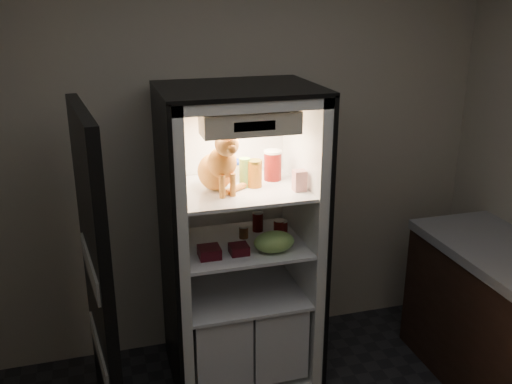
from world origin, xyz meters
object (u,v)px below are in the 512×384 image
tabby_cat (219,166)px  salsa_jar (254,173)px  pepper_jar (273,165)px  condiment_jar (244,232)px  berry_box_right (239,249)px  refrigerator (239,260)px  soda_can_a (258,222)px  berry_box_left (209,252)px  grape_bag (274,242)px  mayo_tub (238,170)px  parmesan_shaker (245,172)px  cream_carton (299,180)px  soda_can_b (279,230)px  soda_can_c (282,230)px

tabby_cat → salsa_jar: size_ratio=2.50×
salsa_jar → pepper_jar: size_ratio=0.88×
condiment_jar → berry_box_right: condiment_jar is taller
refrigerator → soda_can_a: refrigerator is taller
soda_can_a → berry_box_left: bearing=-142.2°
salsa_jar → grape_bag: size_ratio=0.67×
mayo_tub → soda_can_a: size_ratio=1.02×
pepper_jar → berry_box_right: (-0.27, -0.24, -0.41)m
soda_can_a → condiment_jar: soda_can_a is taller
tabby_cat → parmesan_shaker: size_ratio=2.34×
grape_bag → soda_can_a: bearing=91.0°
parmesan_shaker → salsa_jar: bearing=-15.8°
refrigerator → soda_can_a: bearing=29.7°
cream_carton → soda_can_b: bearing=121.6°
pepper_jar → condiment_jar: 0.45m
berry_box_left → berry_box_right: (0.17, -0.00, -0.00)m
berry_box_left → tabby_cat: bearing=52.0°
refrigerator → berry_box_right: size_ratio=17.67×
grape_bag → cream_carton: bearing=11.1°
tabby_cat → soda_can_b: 0.57m
mayo_tub → soda_can_c: 0.45m
soda_can_b → grape_bag: soda_can_b is taller
soda_can_a → berry_box_right: size_ratio=1.16×
soda_can_a → refrigerator: bearing=-150.3°
tabby_cat → refrigerator: bearing=21.1°
soda_can_c → berry_box_right: soda_can_c is taller
parmesan_shaker → cream_carton: size_ratio=1.43×
berry_box_left → berry_box_right: 0.17m
grape_bag → soda_can_c: bearing=56.5°
pepper_jar → berry_box_left: 0.65m
berry_box_right → pepper_jar: bearing=40.6°
refrigerator → berry_box_left: size_ratio=15.43×
salsa_jar → cream_carton: salsa_jar is taller
cream_carton → soda_can_b: (-0.08, 0.12, -0.35)m
soda_can_a → soda_can_c: size_ratio=1.05×
tabby_cat → soda_can_c: tabby_cat is taller
cream_carton → soda_can_b: 0.38m
berry_box_left → parmesan_shaker: bearing=31.6°
salsa_jar → berry_box_right: bearing=-133.2°
cream_carton → pepper_jar: bearing=110.5°
soda_can_b → berry_box_right: 0.31m
grape_bag → berry_box_right: size_ratio=2.26×
soda_can_b → soda_can_c: size_ratio=1.07×
cream_carton → berry_box_left: (-0.54, -0.00, -0.38)m
soda_can_b → refrigerator: bearing=161.5°
refrigerator → parmesan_shaker: refrigerator is taller
mayo_tub → soda_can_a: mayo_tub is taller
condiment_jar → soda_can_a: bearing=35.4°
tabby_cat → soda_can_b: size_ratio=3.18×
berry_box_left → berry_box_right: size_ratio=1.15×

